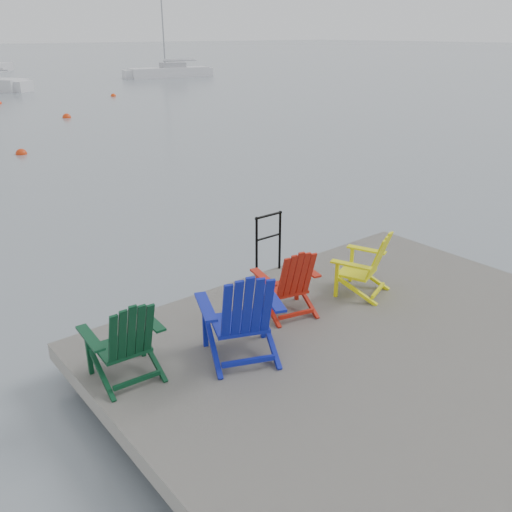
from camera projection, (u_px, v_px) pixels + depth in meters
ground at (386, 384)px, 6.30m from camera, size 400.00×400.00×0.00m
dock at (389, 358)px, 6.17m from camera, size 6.00×5.00×1.40m
handrail at (268, 238)px, 7.81m from camera, size 0.48×0.04×0.90m
chair_green at (125, 339)px, 5.39m from camera, size 0.78×0.72×0.93m
chair_blue at (242, 314)px, 5.70m from camera, size 1.05×1.00×1.08m
chair_red at (289, 281)px, 6.66m from camera, size 0.83×0.78×0.91m
chair_yellow at (366, 263)px, 7.20m from camera, size 0.86×0.82×0.89m
sailboat_far at (170, 73)px, 48.46m from camera, size 7.26×3.02×9.91m
buoy_a at (21, 154)px, 18.07m from camera, size 0.37×0.37×0.37m
buoy_c at (67, 118)px, 25.67m from camera, size 0.41×0.41×0.41m
buoy_d at (113, 96)px, 34.17m from camera, size 0.34×0.34×0.34m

